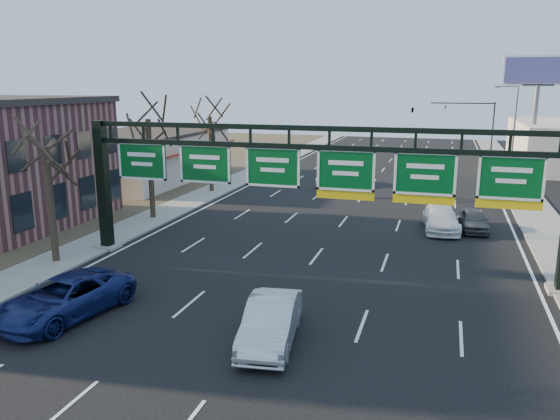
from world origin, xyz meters
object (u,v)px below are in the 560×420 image
(car_blue_suv, at_px, (65,298))
(car_silver_sedan, at_px, (271,322))
(sign_gantry, at_px, (312,178))
(car_white_wagon, at_px, (441,218))

(car_blue_suv, height_order, car_silver_sedan, car_blue_suv)
(sign_gantry, distance_m, car_white_wagon, 12.13)
(car_silver_sedan, height_order, car_white_wagon, car_silver_sedan)
(car_blue_suv, xyz_separation_m, car_white_wagon, (14.15, 18.29, -0.06))
(sign_gantry, xyz_separation_m, car_blue_suv, (-7.96, -8.60, -3.82))
(sign_gantry, height_order, car_silver_sedan, sign_gantry)
(sign_gantry, height_order, car_blue_suv, sign_gantry)
(sign_gantry, bearing_deg, car_silver_sedan, -86.14)
(sign_gantry, distance_m, car_silver_sedan, 9.22)
(car_silver_sedan, bearing_deg, sign_gantry, 86.06)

